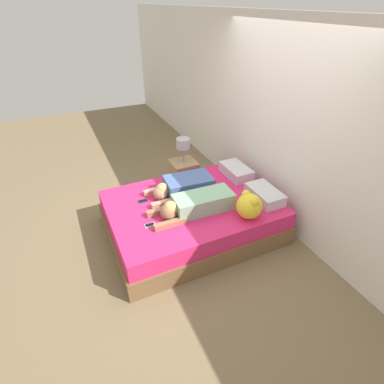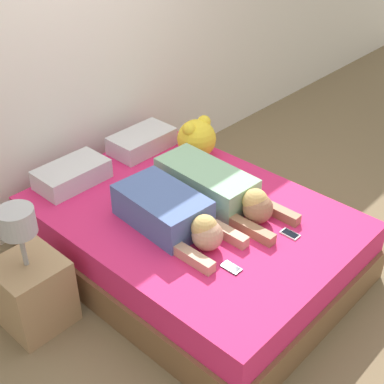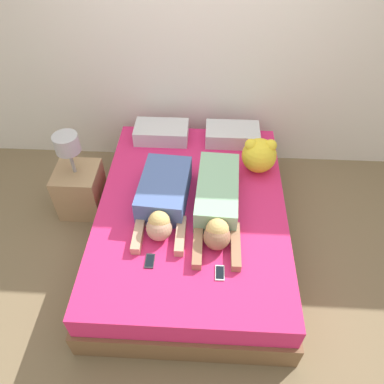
{
  "view_description": "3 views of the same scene",
  "coord_description": "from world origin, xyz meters",
  "px_view_note": "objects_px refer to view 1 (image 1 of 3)",
  "views": [
    {
      "loc": [
        2.9,
        -1.35,
        2.7
      ],
      "look_at": [
        0.0,
        0.0,
        0.63
      ],
      "focal_mm": 28.0,
      "sensor_mm": 36.0,
      "label": 1
    },
    {
      "loc": [
        -2.19,
        -2.04,
        2.64
      ],
      "look_at": [
        0.0,
        0.0,
        0.63
      ],
      "focal_mm": 50.0,
      "sensor_mm": 36.0,
      "label": 2
    },
    {
      "loc": [
        0.11,
        -2.1,
        2.78
      ],
      "look_at": [
        0.0,
        0.0,
        0.63
      ],
      "focal_mm": 35.0,
      "sensor_mm": 36.0,
      "label": 3
    }
  ],
  "objects_px": {
    "pillow_head_left": "(236,171)",
    "person_right": "(195,204)",
    "plush_toy": "(249,205)",
    "pillow_head_right": "(265,195)",
    "person_left": "(182,187)",
    "cell_phone_left": "(143,201)",
    "bed": "(192,216)",
    "nightstand": "(184,172)",
    "cell_phone_right": "(150,225)"
  },
  "relations": [
    {
      "from": "pillow_head_left",
      "to": "person_right",
      "type": "xyz_separation_m",
      "value": [
        0.56,
        -0.94,
        0.03
      ]
    },
    {
      "from": "person_right",
      "to": "plush_toy",
      "type": "xyz_separation_m",
      "value": [
        0.37,
        0.54,
        0.06
      ]
    },
    {
      "from": "person_right",
      "to": "plush_toy",
      "type": "height_order",
      "value": "plush_toy"
    },
    {
      "from": "pillow_head_right",
      "to": "person_left",
      "type": "relative_size",
      "value": 0.58
    },
    {
      "from": "cell_phone_left",
      "to": "plush_toy",
      "type": "bearing_deg",
      "value": 51.29
    },
    {
      "from": "bed",
      "to": "person_left",
      "type": "bearing_deg",
      "value": -171.09
    },
    {
      "from": "pillow_head_right",
      "to": "person_right",
      "type": "bearing_deg",
      "value": -98.65
    },
    {
      "from": "pillow_head_right",
      "to": "cell_phone_left",
      "type": "xyz_separation_m",
      "value": [
        -0.63,
        -1.46,
        -0.07
      ]
    },
    {
      "from": "plush_toy",
      "to": "pillow_head_right",
      "type": "bearing_deg",
      "value": 119.0
    },
    {
      "from": "bed",
      "to": "nightstand",
      "type": "relative_size",
      "value": 2.49
    },
    {
      "from": "bed",
      "to": "pillow_head_right",
      "type": "xyz_separation_m",
      "value": [
        0.35,
        0.88,
        0.32
      ]
    },
    {
      "from": "person_right",
      "to": "nightstand",
      "type": "bearing_deg",
      "value": 162.44
    },
    {
      "from": "person_left",
      "to": "person_right",
      "type": "relative_size",
      "value": 0.85
    },
    {
      "from": "pillow_head_left",
      "to": "cell_phone_left",
      "type": "relative_size",
      "value": 4.23
    },
    {
      "from": "pillow_head_left",
      "to": "cell_phone_left",
      "type": "distance_m",
      "value": 1.46
    },
    {
      "from": "pillow_head_left",
      "to": "person_left",
      "type": "height_order",
      "value": "person_left"
    },
    {
      "from": "pillow_head_right",
      "to": "cell_phone_left",
      "type": "height_order",
      "value": "pillow_head_right"
    },
    {
      "from": "bed",
      "to": "nightstand",
      "type": "height_order",
      "value": "nightstand"
    },
    {
      "from": "cell_phone_left",
      "to": "nightstand",
      "type": "bearing_deg",
      "value": 131.11
    },
    {
      "from": "cell_phone_right",
      "to": "plush_toy",
      "type": "height_order",
      "value": "plush_toy"
    },
    {
      "from": "pillow_head_left",
      "to": "pillow_head_right",
      "type": "xyz_separation_m",
      "value": [
        0.7,
        0.0,
        0.0
      ]
    },
    {
      "from": "bed",
      "to": "cell_phone_right",
      "type": "distance_m",
      "value": 0.73
    },
    {
      "from": "bed",
      "to": "nightstand",
      "type": "bearing_deg",
      "value": 162.05
    },
    {
      "from": "plush_toy",
      "to": "nightstand",
      "type": "bearing_deg",
      "value": -175.53
    },
    {
      "from": "person_left",
      "to": "plush_toy",
      "type": "distance_m",
      "value": 0.96
    },
    {
      "from": "pillow_head_right",
      "to": "plush_toy",
      "type": "distance_m",
      "value": 0.47
    },
    {
      "from": "bed",
      "to": "nightstand",
      "type": "xyz_separation_m",
      "value": [
        -1.09,
        0.35,
        0.05
      ]
    },
    {
      "from": "bed",
      "to": "pillow_head_right",
      "type": "height_order",
      "value": "pillow_head_right"
    },
    {
      "from": "bed",
      "to": "person_right",
      "type": "distance_m",
      "value": 0.41
    },
    {
      "from": "person_left",
      "to": "cell_phone_left",
      "type": "xyz_separation_m",
      "value": [
        -0.05,
        -0.54,
        -0.1
      ]
    },
    {
      "from": "pillow_head_right",
      "to": "pillow_head_left",
      "type": "bearing_deg",
      "value": 180.0
    },
    {
      "from": "pillow_head_left",
      "to": "bed",
      "type": "bearing_deg",
      "value": -68.42
    },
    {
      "from": "cell_phone_left",
      "to": "nightstand",
      "type": "height_order",
      "value": "nightstand"
    },
    {
      "from": "person_left",
      "to": "person_right",
      "type": "height_order",
      "value": "person_right"
    },
    {
      "from": "bed",
      "to": "plush_toy",
      "type": "bearing_deg",
      "value": 40.13
    },
    {
      "from": "pillow_head_right",
      "to": "cell_phone_right",
      "type": "height_order",
      "value": "pillow_head_right"
    },
    {
      "from": "pillow_head_left",
      "to": "person_right",
      "type": "height_order",
      "value": "person_right"
    },
    {
      "from": "pillow_head_left",
      "to": "pillow_head_right",
      "type": "height_order",
      "value": "same"
    },
    {
      "from": "nightstand",
      "to": "person_right",
      "type": "bearing_deg",
      "value": -17.56
    },
    {
      "from": "nightstand",
      "to": "pillow_head_left",
      "type": "bearing_deg",
      "value": 35.73
    },
    {
      "from": "pillow_head_left",
      "to": "plush_toy",
      "type": "xyz_separation_m",
      "value": [
        0.92,
        -0.4,
        0.09
      ]
    },
    {
      "from": "pillow_head_left",
      "to": "nightstand",
      "type": "height_order",
      "value": "nightstand"
    },
    {
      "from": "person_right",
      "to": "cell_phone_left",
      "type": "distance_m",
      "value": 0.72
    },
    {
      "from": "pillow_head_right",
      "to": "cell_phone_left",
      "type": "bearing_deg",
      "value": -113.22
    },
    {
      "from": "pillow_head_right",
      "to": "person_right",
      "type": "relative_size",
      "value": 0.49
    },
    {
      "from": "person_left",
      "to": "cell_phone_right",
      "type": "xyz_separation_m",
      "value": [
        0.46,
        -0.61,
        -0.1
      ]
    },
    {
      "from": "bed",
      "to": "nightstand",
      "type": "distance_m",
      "value": 1.14
    },
    {
      "from": "pillow_head_left",
      "to": "person_left",
      "type": "bearing_deg",
      "value": -82.61
    },
    {
      "from": "bed",
      "to": "pillow_head_right",
      "type": "bearing_deg",
      "value": 68.42
    },
    {
      "from": "person_left",
      "to": "person_right",
      "type": "distance_m",
      "value": 0.44
    }
  ]
}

